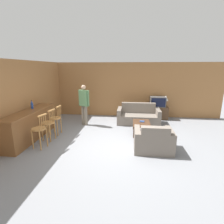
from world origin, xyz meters
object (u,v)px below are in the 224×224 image
(bar_chair_far, at_px, (56,120))
(coffee_table, at_px, (141,124))
(bar_chair_near, at_px, (39,131))
(person_by_window, at_px, (84,103))
(tv_unit, at_px, (157,113))
(bar_chair_mid, at_px, (49,124))
(armchair_near, at_px, (153,141))
(couch_far, at_px, (138,116))
(book_on_table, at_px, (142,121))
(table_lamp, at_px, (166,99))
(tv, at_px, (158,102))
(bottle, at_px, (32,105))

(bar_chair_far, height_order, coffee_table, bar_chair_far)
(bar_chair_near, relative_size, person_by_window, 0.63)
(tv_unit, relative_size, person_by_window, 0.58)
(bar_chair_mid, height_order, bar_chair_far, same)
(bar_chair_mid, relative_size, armchair_near, 0.96)
(coffee_table, bearing_deg, bar_chair_mid, -163.01)
(armchair_near, height_order, person_by_window, person_by_window)
(couch_far, height_order, book_on_table, couch_far)
(bar_chair_near, distance_m, table_lamp, 5.58)
(coffee_table, distance_m, tv, 2.26)
(tv, xyz_separation_m, table_lamp, (0.35, 0.00, 0.15))
(coffee_table, height_order, tv, tv)
(tv_unit, bearing_deg, book_on_table, -113.06)
(table_lamp, bearing_deg, tv_unit, 180.00)
(book_on_table, relative_size, table_lamp, 0.34)
(bar_chair_near, xyz_separation_m, tv, (3.92, 3.57, 0.27))
(tv_unit, bearing_deg, bar_chair_mid, -142.70)
(book_on_table, bearing_deg, couch_far, 94.37)
(bottle, relative_size, person_by_window, 0.17)
(bar_chair_near, xyz_separation_m, couch_far, (3.01, 2.79, -0.25))
(bar_chair_far, xyz_separation_m, coffee_table, (3.07, 0.39, -0.19))
(couch_far, xyz_separation_m, coffee_table, (0.06, -1.26, 0.05))
(book_on_table, relative_size, person_by_window, 0.11)
(coffee_table, xyz_separation_m, book_on_table, (0.03, 0.12, 0.07))
(bar_chair_far, bearing_deg, person_by_window, 56.54)
(bar_chair_mid, height_order, coffee_table, bar_chair_mid)
(tv_unit, bearing_deg, bottle, -149.88)
(bar_chair_near, relative_size, coffee_table, 1.07)
(bar_chair_mid, xyz_separation_m, coffee_table, (3.07, 0.94, -0.19))
(coffee_table, xyz_separation_m, person_by_window, (-2.31, 0.75, 0.60))
(tv, bearing_deg, coffee_table, -112.52)
(coffee_table, bearing_deg, person_by_window, 161.94)
(armchair_near, relative_size, tv_unit, 1.12)
(book_on_table, height_order, table_lamp, table_lamp)
(bar_chair_mid, height_order, table_lamp, table_lamp)
(bar_chair_mid, xyz_separation_m, armchair_near, (3.34, -0.42, -0.25))
(bar_chair_near, xyz_separation_m, person_by_window, (0.76, 2.28, 0.41))
(tv, bearing_deg, bar_chair_near, -137.67)
(tv, relative_size, bottle, 2.37)
(bar_chair_mid, bearing_deg, tv_unit, 37.30)
(bar_chair_near, xyz_separation_m, tv_unit, (3.92, 3.57, -0.25))
(tv, bearing_deg, book_on_table, -113.10)
(bar_chair_far, xyz_separation_m, armchair_near, (3.34, -0.97, -0.25))
(coffee_table, xyz_separation_m, tv_unit, (0.85, 2.05, -0.06))
(bar_chair_far, height_order, tv_unit, bar_chair_far)
(tv, xyz_separation_m, person_by_window, (-3.16, -1.29, 0.14))
(bar_chair_mid, bearing_deg, bottle, 155.64)
(bar_chair_mid, xyz_separation_m, tv, (3.92, 2.98, 0.27))
(bar_chair_mid, relative_size, bottle, 3.59)
(coffee_table, xyz_separation_m, table_lamp, (1.20, 2.05, 0.62))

